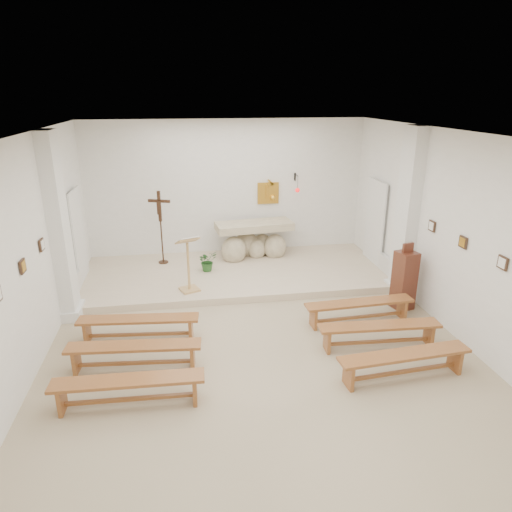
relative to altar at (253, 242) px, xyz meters
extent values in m
cube|color=tan|center=(-0.57, -4.40, -0.53)|extent=(7.00, 10.00, 0.00)
cube|color=white|center=(-4.06, -4.40, 1.22)|extent=(0.02, 10.00, 3.50)
cube|color=white|center=(2.92, -4.40, 1.22)|extent=(0.02, 10.00, 3.50)
cube|color=white|center=(-0.57, 0.59, 1.22)|extent=(7.00, 0.02, 3.50)
cube|color=silver|center=(-0.57, -4.40, 2.96)|extent=(7.00, 10.00, 0.02)
cube|color=beige|center=(-0.57, -0.90, -0.45)|extent=(6.98, 3.00, 0.15)
cube|color=white|center=(-3.94, -2.40, 1.22)|extent=(0.26, 0.55, 3.50)
cube|color=white|center=(2.80, -2.40, 1.22)|extent=(0.26, 0.55, 3.50)
cube|color=gold|center=(0.48, 0.56, 1.12)|extent=(0.55, 0.04, 0.55)
cube|color=black|center=(1.18, 0.57, 1.52)|extent=(0.04, 0.02, 0.20)
cylinder|color=black|center=(1.18, 0.42, 1.59)|extent=(0.02, 0.30, 0.02)
cylinder|color=black|center=(1.18, 0.27, 1.42)|extent=(0.01, 0.01, 0.34)
sphere|color=red|center=(1.18, 0.27, 1.23)|extent=(0.11, 0.11, 0.11)
cube|color=#382519|center=(-4.04, -4.20, 1.19)|extent=(0.03, 0.20, 0.20)
cube|color=#382519|center=(-4.04, -3.20, 1.19)|extent=(0.03, 0.20, 0.20)
cube|color=#382519|center=(2.90, -5.20, 1.19)|extent=(0.03, 0.20, 0.20)
cube|color=#382519|center=(2.90, -4.20, 1.19)|extent=(0.03, 0.20, 0.20)
cube|color=#382519|center=(2.90, -3.20, 1.19)|extent=(0.03, 0.20, 0.20)
cube|color=silver|center=(-4.00, -1.70, -0.26)|extent=(0.10, 0.85, 0.52)
cube|color=silver|center=(2.86, -1.70, -0.26)|extent=(0.10, 0.85, 0.52)
ellipsoid|color=beige|center=(-0.52, -0.21, -0.11)|extent=(0.62, 0.52, 0.70)
ellipsoid|color=beige|center=(0.55, -0.07, -0.13)|extent=(0.57, 0.49, 0.66)
ellipsoid|color=beige|center=(-0.15, 0.17, -0.10)|extent=(0.66, 0.56, 0.62)
ellipsoid|color=beige|center=(0.26, 0.18, -0.15)|extent=(0.53, 0.45, 0.57)
ellipsoid|color=beige|center=(0.08, -0.04, -0.18)|extent=(0.45, 0.38, 0.53)
cube|color=beige|center=(0.02, 0.00, 0.42)|extent=(1.97, 0.94, 0.18)
cube|color=tan|center=(-1.66, -1.88, -0.36)|extent=(0.47, 0.47, 0.04)
cylinder|color=tan|center=(-1.66, -1.88, 0.15)|extent=(0.05, 0.05, 1.05)
cube|color=tan|center=(-1.65, -1.90, 0.73)|extent=(0.52, 0.45, 0.17)
cube|color=white|center=(-1.64, -1.94, 0.78)|extent=(0.44, 0.37, 0.13)
cylinder|color=#3A2012|center=(-2.25, -0.10, -0.36)|extent=(0.23, 0.23, 0.03)
cylinder|color=#3A2012|center=(-2.25, -0.10, 0.16)|extent=(0.04, 0.04, 1.07)
cube|color=#3A2012|center=(-2.25, -0.10, 1.04)|extent=(0.08, 0.07, 0.73)
cube|color=#3A2012|center=(-2.25, -0.10, 1.17)|extent=(0.52, 0.23, 0.07)
cube|color=#3A2012|center=(-2.26, -0.13, 1.01)|extent=(0.11, 0.07, 0.31)
imported|color=#245522|center=(-1.21, -0.80, -0.14)|extent=(0.55, 0.53, 0.48)
cube|color=#512617|center=(2.53, -3.09, 0.06)|extent=(0.44, 0.44, 1.18)
cube|color=#512617|center=(2.53, -3.09, 0.74)|extent=(0.24, 0.11, 0.19)
cube|color=#9C592D|center=(-2.57, -3.56, -0.11)|extent=(2.08, 0.54, 0.05)
cube|color=#9C592D|center=(-3.46, -3.47, -0.33)|extent=(0.09, 0.30, 0.39)
cube|color=#9C592D|center=(-1.69, -3.65, -0.33)|extent=(0.09, 0.30, 0.39)
cube|color=#9C592D|center=(-2.57, -3.56, -0.41)|extent=(1.73, 0.23, 0.05)
cube|color=#9C592D|center=(1.43, -3.56, -0.11)|extent=(2.07, 0.43, 0.05)
cube|color=#9C592D|center=(0.54, -3.60, -0.33)|extent=(0.07, 0.30, 0.39)
cube|color=#9C592D|center=(2.32, -3.52, -0.33)|extent=(0.07, 0.30, 0.39)
cube|color=#9C592D|center=(1.43, -3.56, -0.41)|extent=(1.73, 0.14, 0.05)
cube|color=#9C592D|center=(-2.57, -4.46, -0.11)|extent=(2.08, 0.52, 0.05)
cube|color=#9C592D|center=(-3.46, -4.38, -0.33)|extent=(0.08, 0.30, 0.39)
cube|color=#9C592D|center=(-1.69, -4.54, -0.33)|extent=(0.08, 0.30, 0.39)
cube|color=#9C592D|center=(-2.57, -4.46, -0.41)|extent=(1.73, 0.22, 0.05)
cube|color=#9C592D|center=(1.43, -4.46, -0.11)|extent=(2.07, 0.43, 0.05)
cube|color=#9C592D|center=(0.54, -4.42, -0.33)|extent=(0.07, 0.30, 0.39)
cube|color=#9C592D|center=(2.32, -4.51, -0.33)|extent=(0.07, 0.30, 0.39)
cube|color=#9C592D|center=(1.43, -4.46, -0.41)|extent=(1.73, 0.15, 0.05)
cube|color=#9C592D|center=(-2.57, -5.36, -0.11)|extent=(2.07, 0.41, 0.05)
cube|color=#9C592D|center=(-3.46, -5.33, -0.33)|extent=(0.07, 0.30, 0.39)
cube|color=#9C592D|center=(-1.68, -5.40, -0.33)|extent=(0.07, 0.30, 0.39)
cube|color=#9C592D|center=(-2.57, -5.36, -0.41)|extent=(1.73, 0.12, 0.05)
cube|color=#9C592D|center=(1.43, -5.36, -0.11)|extent=(2.08, 0.48, 0.05)
cube|color=#9C592D|center=(0.54, -5.43, -0.33)|extent=(0.08, 0.30, 0.39)
cube|color=#9C592D|center=(2.32, -5.30, -0.33)|extent=(0.08, 0.30, 0.39)
cube|color=#9C592D|center=(1.43, -5.36, -0.41)|extent=(1.73, 0.19, 0.05)
camera|label=1|loc=(-1.71, -10.81, 3.55)|focal=32.00mm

